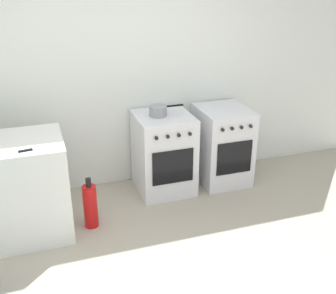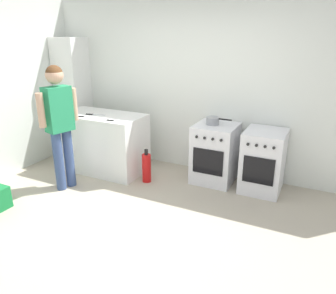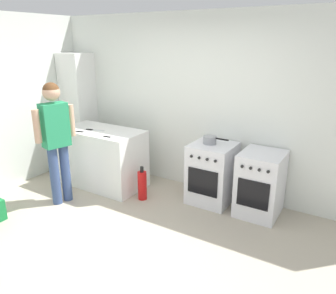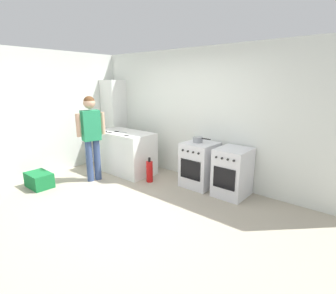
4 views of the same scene
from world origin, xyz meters
name	(u,v)px [view 2 (image 2 of 4)]	position (x,y,z in m)	size (l,w,h in m)	color
ground_plane	(139,228)	(0.00, 0.00, 0.00)	(8.00, 8.00, 0.00)	#ADA38E
back_wall	(203,87)	(0.00, 1.95, 1.30)	(6.00, 0.10, 2.60)	silver
counter_unit	(103,142)	(-1.35, 1.20, 0.45)	(1.30, 0.70, 0.90)	white
oven_left	(215,153)	(0.35, 1.58, 0.43)	(0.58, 0.62, 0.85)	silver
oven_right	(263,161)	(1.04, 1.58, 0.43)	(0.53, 0.62, 0.85)	silver
pot	(213,121)	(0.30, 1.58, 0.90)	(0.36, 0.18, 0.11)	gray
knife_carving	(73,114)	(-1.73, 1.00, 0.90)	(0.29, 0.20, 0.01)	silver
knife_chef	(95,115)	(-1.42, 1.13, 0.90)	(0.31, 0.10, 0.01)	silver
knife_paring	(112,121)	(-0.98, 0.96, 0.91)	(0.21, 0.05, 0.01)	silver
knife_utility	(84,117)	(-1.48, 0.96, 0.90)	(0.25, 0.10, 0.01)	silver
person	(59,117)	(-1.45, 0.44, 1.02)	(0.28, 0.55, 1.69)	#384C7A
fire_extinguisher	(147,168)	(-0.52, 1.10, 0.22)	(0.13, 0.13, 0.50)	red
larder_cabinet	(74,97)	(-2.30, 1.68, 1.00)	(0.48, 0.44, 2.00)	white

